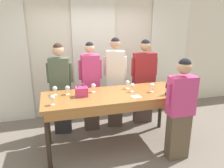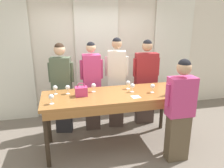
{
  "view_description": "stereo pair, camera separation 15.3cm",
  "coord_description": "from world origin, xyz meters",
  "views": [
    {
      "loc": [
        -1.0,
        -3.39,
        2.24
      ],
      "look_at": [
        0.0,
        0.09,
        1.14
      ],
      "focal_mm": 35.0,
      "sensor_mm": 36.0,
      "label": 1
    },
    {
      "loc": [
        -0.86,
        -3.43,
        2.24
      ],
      "look_at": [
        0.0,
        0.09,
        1.14
      ],
      "focal_mm": 35.0,
      "sensor_mm": 36.0,
      "label": 2
    }
  ],
  "objects": [
    {
      "name": "curtain_panel_center",
      "position": [
        0.0,
        1.56,
        1.34
      ],
      "size": [
        0.99,
        0.03,
        2.69
      ],
      "color": "white",
      "rests_on": "ground_plane"
    },
    {
      "name": "host_pouring",
      "position": [
        0.91,
        -0.65,
        0.87
      ],
      "size": [
        0.53,
        0.23,
        1.67
      ],
      "color": "brown",
      "rests_on": "ground_plane"
    },
    {
      "name": "wine_glass_front_right",
      "position": [
        0.68,
        -0.09,
        1.1
      ],
      "size": [
        0.08,
        0.08,
        0.16
      ],
      "color": "white",
      "rests_on": "tasting_bar"
    },
    {
      "name": "wine_glass_center_right",
      "position": [
        -0.76,
        0.19,
        1.1
      ],
      "size": [
        0.08,
        0.08,
        0.16
      ],
      "color": "white",
      "rests_on": "tasting_bar"
    },
    {
      "name": "wine_glass_front_left",
      "position": [
        -0.96,
        0.22,
        1.1
      ],
      "size": [
        0.08,
        0.08,
        0.16
      ],
      "color": "white",
      "rests_on": "tasting_bar"
    },
    {
      "name": "napkin",
      "position": [
        0.33,
        -0.24,
        0.99
      ],
      "size": [
        0.15,
        0.15,
        0.0
      ],
      "color": "white",
      "rests_on": "tasting_bar"
    },
    {
      "name": "wine_glass_center_mid",
      "position": [
        0.35,
        0.02,
        1.1
      ],
      "size": [
        0.08,
        0.08,
        0.16
      ],
      "color": "white",
      "rests_on": "tasting_bar"
    },
    {
      "name": "wine_glass_front_mid",
      "position": [
        0.33,
        0.21,
        1.1
      ],
      "size": [
        0.08,
        0.08,
        0.16
      ],
      "color": "white",
      "rests_on": "tasting_bar"
    },
    {
      "name": "wine_glass_center_left",
      "position": [
        -0.31,
        0.19,
        1.1
      ],
      "size": [
        0.08,
        0.08,
        0.16
      ],
      "color": "white",
      "rests_on": "tasting_bar"
    },
    {
      "name": "wine_bottle",
      "position": [
        0.87,
        -0.29,
        1.1
      ],
      "size": [
        0.09,
        0.09,
        0.31
      ],
      "color": "black",
      "rests_on": "tasting_bar"
    },
    {
      "name": "wine_glass_back_left",
      "position": [
        -1.02,
        -0.22,
        1.1
      ],
      "size": [
        0.08,
        0.08,
        0.16
      ],
      "color": "white",
      "rests_on": "tasting_bar"
    },
    {
      "name": "curtain_panel_left",
      "position": [
        -1.93,
        1.56,
        1.34
      ],
      "size": [
        0.99,
        0.03,
        2.69
      ],
      "color": "white",
      "rests_on": "ground_plane"
    },
    {
      "name": "wall_back",
      "position": [
        0.0,
        1.62,
        1.4
      ],
      "size": [
        12.0,
        0.06,
        2.8
      ],
      "color": "silver",
      "rests_on": "ground_plane"
    },
    {
      "name": "handbag",
      "position": [
        -0.54,
        0.03,
        1.07
      ],
      "size": [
        0.2,
        0.14,
        0.23
      ],
      "color": "#C63870",
      "rests_on": "tasting_bar"
    },
    {
      "name": "potted_plant",
      "position": [
        1.7,
        1.28,
        0.31
      ],
      "size": [
        0.29,
        0.29,
        0.61
      ],
      "color": "#935B3D",
      "rests_on": "ground_plane"
    },
    {
      "name": "guest_striped_shirt",
      "position": [
        0.89,
        0.72,
        0.95
      ],
      "size": [
        0.57,
        0.23,
        1.82
      ],
      "color": "#473833",
      "rests_on": "ground_plane"
    },
    {
      "name": "guest_cream_sweater",
      "position": [
        0.25,
        0.72,
        0.98
      ],
      "size": [
        0.47,
        0.32,
        1.88
      ],
      "color": "#473833",
      "rests_on": "ground_plane"
    },
    {
      "name": "ground_plane",
      "position": [
        0.0,
        0.0,
        0.0
      ],
      "size": [
        18.0,
        18.0,
        0.0
      ],
      "primitive_type": "plane",
      "color": "#70665B"
    },
    {
      "name": "curtain_panel_right",
      "position": [
        1.93,
        1.56,
        1.34
      ],
      "size": [
        0.99,
        0.03,
        2.69
      ],
      "color": "white",
      "rests_on": "ground_plane"
    },
    {
      "name": "tasting_bar",
      "position": [
        0.0,
        -0.03,
        0.89
      ],
      "size": [
        2.41,
        0.89,
        0.99
      ],
      "color": "#9E6633",
      "rests_on": "ground_plane"
    },
    {
      "name": "guest_pink_top",
      "position": [
        -0.26,
        0.72,
        0.93
      ],
      "size": [
        0.46,
        0.27,
        1.81
      ],
      "color": "#473833",
      "rests_on": "ground_plane"
    },
    {
      "name": "guest_olive_jacket",
      "position": [
        -0.85,
        0.72,
        0.95
      ],
      "size": [
        0.49,
        0.28,
        1.8
      ],
      "color": "#28282D",
      "rests_on": "ground_plane"
    }
  ]
}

